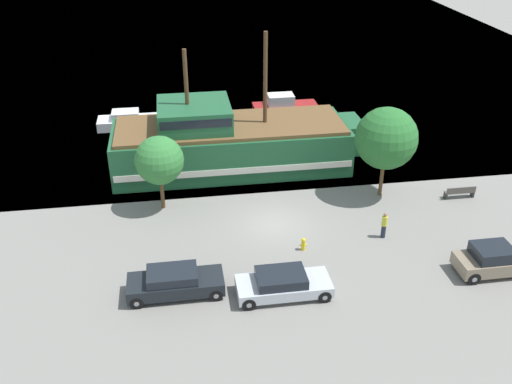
% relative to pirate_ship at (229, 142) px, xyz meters
% --- Properties ---
extents(ground_plane, '(160.00, 160.00, 0.00)m').
position_rel_pirate_ship_xyz_m(ground_plane, '(1.83, -8.24, -1.91)').
color(ground_plane, gray).
extents(water_surface, '(80.00, 80.00, 0.00)m').
position_rel_pirate_ship_xyz_m(water_surface, '(1.83, 35.76, -1.91)').
color(water_surface, slate).
rests_on(water_surface, ground).
extents(pirate_ship, '(17.74, 5.99, 9.61)m').
position_rel_pirate_ship_xyz_m(pirate_ship, '(0.00, 0.00, 0.00)').
color(pirate_ship, '#1E5633').
rests_on(pirate_ship, water_surface).
extents(moored_boat_dockside, '(5.65, 2.02, 1.79)m').
position_rel_pirate_ship_xyz_m(moored_boat_dockside, '(5.94, 9.83, -1.24)').
color(moored_boat_dockside, maroon).
rests_on(moored_boat_dockside, water_surface).
extents(moored_boat_outer, '(5.46, 2.07, 1.41)m').
position_rel_pirate_ship_xyz_m(moored_boat_outer, '(-7.40, 8.80, -1.37)').
color(moored_boat_outer, silver).
rests_on(moored_boat_outer, water_surface).
extents(parked_car_curb_front, '(4.77, 1.90, 1.42)m').
position_rel_pirate_ship_xyz_m(parked_car_curb_front, '(-4.30, -13.96, -1.19)').
color(parked_car_curb_front, black).
rests_on(parked_car_curb_front, ground_plane).
extents(parked_car_curb_mid, '(3.82, 1.88, 1.61)m').
position_rel_pirate_ship_xyz_m(parked_car_curb_mid, '(12.19, -14.69, -1.12)').
color(parked_car_curb_mid, '#7F705B').
rests_on(parked_car_curb_mid, ground_plane).
extents(parked_car_curb_rear, '(4.69, 2.00, 1.32)m').
position_rel_pirate_ship_xyz_m(parked_car_curb_rear, '(0.99, -14.85, -1.24)').
color(parked_car_curb_rear, '#B7BCC6').
rests_on(parked_car_curb_rear, ground_plane).
extents(fire_hydrant, '(0.42, 0.25, 0.76)m').
position_rel_pirate_ship_xyz_m(fire_hydrant, '(2.89, -11.14, -1.50)').
color(fire_hydrant, yellow).
rests_on(fire_hydrant, ground_plane).
extents(bench_promenade_east, '(1.98, 0.45, 0.85)m').
position_rel_pirate_ship_xyz_m(bench_promenade_east, '(14.28, -6.91, -1.46)').
color(bench_promenade_east, '#4C4742').
rests_on(bench_promenade_east, ground_plane).
extents(pedestrian_walking_near, '(0.32, 0.32, 1.61)m').
position_rel_pirate_ship_xyz_m(pedestrian_walking_near, '(7.76, -10.58, -1.09)').
color(pedestrian_walking_near, '#232838').
rests_on(pedestrian_walking_near, ground_plane).
extents(tree_row_east, '(3.00, 3.00, 4.82)m').
position_rel_pirate_ship_xyz_m(tree_row_east, '(-4.82, -5.21, 1.40)').
color(tree_row_east, brown).
rests_on(tree_row_east, ground_plane).
extents(tree_row_mideast, '(3.95, 3.95, 6.01)m').
position_rel_pirate_ship_xyz_m(tree_row_mideast, '(9.31, -5.66, 2.12)').
color(tree_row_mideast, brown).
rests_on(tree_row_mideast, ground_plane).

